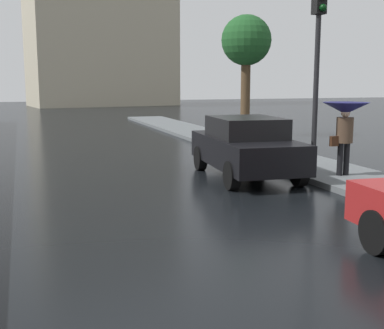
% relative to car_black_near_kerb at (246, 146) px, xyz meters
% --- Properties ---
extents(car_black_near_kerb, '(2.08, 4.14, 1.51)m').
position_rel_car_black_near_kerb_xyz_m(car_black_near_kerb, '(0.00, 0.00, 0.00)').
color(car_black_near_kerb, black).
rests_on(car_black_near_kerb, ground).
extents(pedestrian_with_umbrella_far, '(1.10, 1.10, 1.75)m').
position_rel_car_black_near_kerb_xyz_m(pedestrian_with_umbrella_far, '(2.05, -1.15, 0.78)').
color(pedestrian_with_umbrella_far, black).
rests_on(pedestrian_with_umbrella_far, sidewalk_strip).
extents(traffic_light, '(0.26, 0.39, 4.50)m').
position_rel_car_black_near_kerb_xyz_m(traffic_light, '(1.29, -1.06, 2.46)').
color(traffic_light, black).
rests_on(traffic_light, sidewalk_strip).
extents(street_tree_near, '(2.10, 2.10, 5.12)m').
position_rel_car_black_near_kerb_xyz_m(street_tree_near, '(3.81, 8.50, 3.15)').
color(street_tree_near, '#4C3823').
rests_on(street_tree_near, ground).
extents(distant_tower, '(14.32, 8.62, 18.75)m').
position_rel_car_black_near_kerb_xyz_m(distant_tower, '(2.41, 38.74, 8.59)').
color(distant_tower, '#B2A88E').
rests_on(distant_tower, ground).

